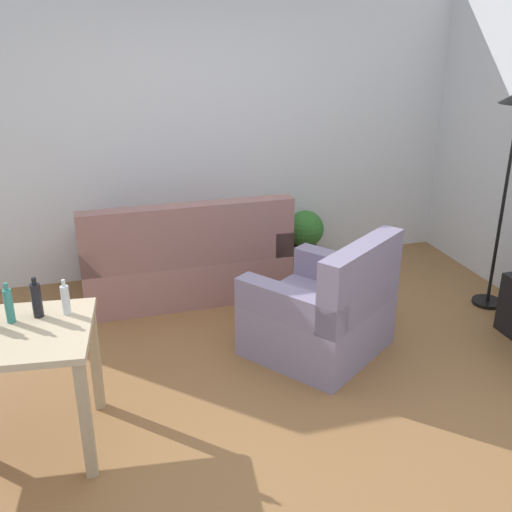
{
  "coord_description": "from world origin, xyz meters",
  "views": [
    {
      "loc": [
        -1.0,
        -3.27,
        2.34
      ],
      "look_at": [
        0.1,
        0.5,
        0.75
      ],
      "focal_mm": 41.83,
      "sensor_mm": 36.0,
      "label": 1
    }
  ],
  "objects_px": {
    "bottle_clear": "(66,299)",
    "armchair": "(324,312)",
    "bottle_tall": "(9,305)",
    "bottle_dark": "(37,300)",
    "couch": "(185,262)",
    "potted_plant": "(305,234)"
  },
  "relations": [
    {
      "from": "couch",
      "to": "potted_plant",
      "type": "distance_m",
      "value": 1.29
    },
    {
      "from": "potted_plant",
      "to": "bottle_dark",
      "type": "relative_size",
      "value": 2.38
    },
    {
      "from": "bottle_tall",
      "to": "bottle_dark",
      "type": "xyz_separation_m",
      "value": [
        0.14,
        0.03,
        0.0
      ]
    },
    {
      "from": "bottle_dark",
      "to": "bottle_clear",
      "type": "distance_m",
      "value": 0.15
    },
    {
      "from": "potted_plant",
      "to": "bottle_clear",
      "type": "distance_m",
      "value": 2.99
    },
    {
      "from": "couch",
      "to": "bottle_clear",
      "type": "distance_m",
      "value": 1.98
    },
    {
      "from": "bottle_dark",
      "to": "bottle_clear",
      "type": "bearing_deg",
      "value": -3.62
    },
    {
      "from": "bottle_clear",
      "to": "bottle_tall",
      "type": "bearing_deg",
      "value": -176.57
    },
    {
      "from": "bottle_dark",
      "to": "potted_plant",
      "type": "bearing_deg",
      "value": 39.68
    },
    {
      "from": "bottle_clear",
      "to": "bottle_dark",
      "type": "bearing_deg",
      "value": 176.38
    },
    {
      "from": "bottle_tall",
      "to": "bottle_dark",
      "type": "height_order",
      "value": "bottle_dark"
    },
    {
      "from": "bottle_tall",
      "to": "bottle_dark",
      "type": "bearing_deg",
      "value": 10.87
    },
    {
      "from": "couch",
      "to": "bottle_clear",
      "type": "xyz_separation_m",
      "value": [
        -0.95,
        -1.65,
        0.54
      ]
    },
    {
      "from": "bottle_dark",
      "to": "couch",
      "type": "bearing_deg",
      "value": 56.1
    },
    {
      "from": "couch",
      "to": "bottle_clear",
      "type": "bearing_deg",
      "value": 60.11
    },
    {
      "from": "couch",
      "to": "bottle_clear",
      "type": "relative_size",
      "value": 8.4
    },
    {
      "from": "armchair",
      "to": "potted_plant",
      "type": "bearing_deg",
      "value": -141.44
    },
    {
      "from": "potted_plant",
      "to": "bottle_tall",
      "type": "height_order",
      "value": "bottle_tall"
    },
    {
      "from": "couch",
      "to": "armchair",
      "type": "relative_size",
      "value": 1.45
    },
    {
      "from": "potted_plant",
      "to": "armchair",
      "type": "relative_size",
      "value": 0.47
    },
    {
      "from": "bottle_clear",
      "to": "armchair",
      "type": "bearing_deg",
      "value": 12.38
    },
    {
      "from": "potted_plant",
      "to": "bottle_dark",
      "type": "bearing_deg",
      "value": -140.32
    }
  ]
}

